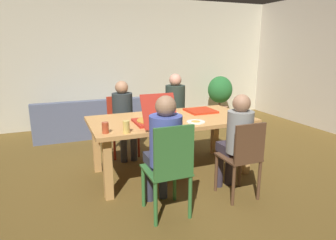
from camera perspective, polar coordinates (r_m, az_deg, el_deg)
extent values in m
plane|color=brown|center=(4.18, 0.52, -10.00)|extent=(20.00, 20.00, 0.00)
cube|color=beige|center=(6.70, -9.53, 11.04)|extent=(7.59, 0.12, 2.73)
cube|color=beige|center=(6.88, 28.34, 9.63)|extent=(0.12, 5.12, 2.73)
cube|color=tan|center=(3.93, 0.55, 0.03)|extent=(2.13, 1.07, 0.05)
cube|color=tan|center=(3.43, -11.61, -9.31)|extent=(0.10, 0.10, 0.73)
cube|color=tan|center=(4.16, 14.91, -5.27)|extent=(0.10, 0.10, 0.73)
cube|color=tan|center=(4.19, -13.71, -5.01)|extent=(0.10, 0.10, 0.73)
cube|color=tan|center=(4.80, 9.06, -2.30)|extent=(0.10, 0.10, 0.73)
cylinder|color=brown|center=(5.00, 4.03, -3.03)|extent=(0.04, 0.04, 0.47)
cylinder|color=brown|center=(4.86, 0.18, -3.51)|extent=(0.04, 0.04, 0.47)
cylinder|color=brown|center=(5.29, 2.45, -2.04)|extent=(0.04, 0.04, 0.47)
cylinder|color=brown|center=(5.16, -1.22, -2.46)|extent=(0.04, 0.04, 0.47)
cube|color=brown|center=(5.01, 1.38, -0.07)|extent=(0.42, 0.39, 0.02)
cube|color=brown|center=(5.12, 0.60, 2.74)|extent=(0.40, 0.03, 0.41)
cylinder|color=#303D38|center=(4.83, 3.78, -3.56)|extent=(0.10, 0.10, 0.49)
cylinder|color=#303D38|center=(4.76, 2.01, -3.79)|extent=(0.10, 0.10, 0.49)
cube|color=#303D38|center=(4.85, 2.18, 0.15)|extent=(0.29, 0.34, 0.11)
cylinder|color=#27352C|center=(4.94, 1.41, 3.62)|extent=(0.33, 0.33, 0.54)
sphere|color=tan|center=(4.89, 1.43, 7.78)|extent=(0.20, 0.20, 0.20)
cylinder|color=#B02E1A|center=(4.66, -5.72, -4.37)|extent=(0.04, 0.04, 0.47)
cylinder|color=#B02E1A|center=(4.58, -10.32, -4.90)|extent=(0.04, 0.04, 0.47)
cylinder|color=#B02E1A|center=(5.02, -6.99, -3.03)|extent=(0.04, 0.04, 0.47)
cylinder|color=#B02E1A|center=(4.95, -11.27, -3.49)|extent=(0.04, 0.04, 0.47)
cube|color=#B02E1A|center=(4.73, -8.68, -1.11)|extent=(0.43, 0.45, 0.02)
cube|color=#B02E1A|center=(4.87, -9.36, 2.07)|extent=(0.41, 0.03, 0.43)
cylinder|color=#3A3E4A|center=(4.52, -6.65, -4.88)|extent=(0.10, 0.10, 0.49)
cylinder|color=#3A3E4A|center=(4.48, -8.59, -5.11)|extent=(0.10, 0.10, 0.49)
cube|color=#3A3E4A|center=(4.55, -8.22, -0.91)|extent=(0.28, 0.34, 0.11)
cylinder|color=#293132|center=(4.66, -8.82, 2.34)|extent=(0.32, 0.32, 0.46)
sphere|color=#A97A59|center=(4.61, -8.97, 6.27)|extent=(0.20, 0.20, 0.20)
cylinder|color=#357034|center=(3.27, -4.80, -12.75)|extent=(0.04, 0.04, 0.47)
cylinder|color=#357034|center=(3.39, 1.31, -11.72)|extent=(0.04, 0.04, 0.47)
cylinder|color=#357034|center=(2.94, -2.43, -16.02)|extent=(0.04, 0.04, 0.47)
cylinder|color=#357034|center=(3.07, 4.31, -14.68)|extent=(0.04, 0.04, 0.47)
cube|color=#357034|center=(3.06, -0.42, -9.68)|extent=(0.43, 0.45, 0.02)
cube|color=#357034|center=(2.77, 1.18, -6.31)|extent=(0.40, 0.03, 0.51)
cylinder|color=#2F3242|center=(3.38, -3.61, -11.61)|extent=(0.10, 0.10, 0.49)
cylinder|color=#2F3242|center=(3.43, -0.97, -11.19)|extent=(0.10, 0.10, 0.49)
cube|color=#2F3242|center=(3.17, -1.47, -7.63)|extent=(0.30, 0.31, 0.11)
cylinder|color=#4654A7|center=(2.94, -0.43, -4.02)|extent=(0.33, 0.33, 0.51)
sphere|color=#A07757|center=(2.85, -0.44, 2.70)|extent=(0.21, 0.21, 0.21)
cylinder|color=brown|center=(3.63, 9.32, -10.08)|extent=(0.04, 0.04, 0.47)
cylinder|color=brown|center=(3.81, 13.81, -9.12)|extent=(0.04, 0.04, 0.47)
cylinder|color=brown|center=(3.36, 12.56, -12.34)|extent=(0.04, 0.04, 0.47)
cylinder|color=brown|center=(3.55, 17.24, -11.14)|extent=(0.04, 0.04, 0.47)
cube|color=brown|center=(3.49, 13.46, -6.98)|extent=(0.40, 0.41, 0.02)
cube|color=brown|center=(3.27, 15.61, -4.38)|extent=(0.38, 0.03, 0.43)
cylinder|color=#342D36|center=(3.74, 9.91, -9.15)|extent=(0.10, 0.10, 0.49)
cylinder|color=#342D36|center=(3.82, 11.78, -8.76)|extent=(0.10, 0.10, 0.49)
cube|color=#342D36|center=(3.58, 12.19, -5.35)|extent=(0.26, 0.29, 0.11)
cylinder|color=gray|center=(3.39, 13.75, -2.28)|extent=(0.29, 0.29, 0.48)
sphere|color=#AA7A5C|center=(3.32, 14.08, 3.16)|extent=(0.20, 0.20, 0.20)
cube|color=red|center=(4.33, 6.33, 1.79)|extent=(0.40, 0.40, 0.03)
cube|color=#B32B1D|center=(3.68, -3.25, -0.35)|extent=(0.41, 0.41, 0.03)
cylinder|color=#C38832|center=(3.68, -3.26, -0.03)|extent=(0.36, 0.36, 0.01)
cube|color=#B32B1D|center=(3.36, -1.68, 1.78)|extent=(0.41, 0.19, 0.38)
cylinder|color=white|center=(3.72, 5.41, -0.36)|extent=(0.24, 0.24, 0.01)
cone|color=gold|center=(3.72, 5.41, -0.15)|extent=(0.12, 0.12, 0.02)
cylinder|color=white|center=(4.16, 0.47, 1.26)|extent=(0.23, 0.23, 0.01)
cone|color=#C58B34|center=(4.16, 0.47, 1.45)|extent=(0.11, 0.11, 0.02)
cylinder|color=#E3BF5B|center=(3.28, -8.11, -1.33)|extent=(0.07, 0.07, 0.14)
cylinder|color=#B34526|center=(3.31, -12.05, -1.48)|extent=(0.07, 0.07, 0.12)
cube|color=slate|center=(6.05, -15.24, -0.73)|extent=(2.01, 0.83, 0.41)
cube|color=slate|center=(5.64, -15.06, 2.05)|extent=(2.01, 0.16, 0.32)
cube|color=slate|center=(5.95, -24.09, 1.22)|extent=(0.20, 0.78, 0.18)
cube|color=slate|center=(6.14, -7.03, 2.74)|extent=(0.20, 0.78, 0.18)
cylinder|color=#B47658|center=(7.27, 9.88, 1.55)|extent=(0.40, 0.40, 0.29)
cylinder|color=brown|center=(7.23, 9.95, 3.33)|extent=(0.05, 0.05, 0.17)
ellipsoid|color=#276B30|center=(7.17, 10.06, 5.82)|extent=(0.58, 0.58, 0.64)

